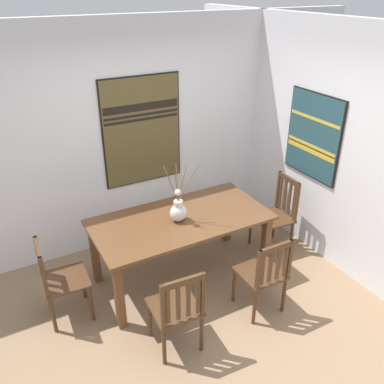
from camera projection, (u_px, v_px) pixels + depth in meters
The scene contains 11 objects.
ground_plane at pixel (207, 324), 4.04m from camera, with size 6.40×6.40×0.03m, color #8E7051.
wall_back at pixel (129, 137), 4.85m from camera, with size 6.40×0.12×2.70m, color silver.
wall_side at pixel (364, 162), 4.20m from camera, with size 0.12×6.40×2.70m, color silver.
dining_table at pixel (181, 227), 4.36m from camera, with size 1.87×0.95×0.77m.
centerpiece_vase at pixel (178, 210), 4.21m from camera, with size 0.30×0.26×0.67m.
chair_0 at pixel (264, 273), 3.99m from camera, with size 0.42×0.42×0.88m.
chair_1 at pixel (277, 213), 4.97m from camera, with size 0.45×0.45×0.95m.
chair_2 at pixel (177, 308), 3.56m from camera, with size 0.45×0.45×0.89m.
chair_3 at pixel (60, 279), 3.92m from camera, with size 0.44×0.44×0.88m.
painting_on_back_wall at pixel (142, 131), 4.83m from camera, with size 0.98×0.05×1.30m.
painting_on_side_wall at pixel (314, 136), 4.66m from camera, with size 0.05×0.81×0.99m.
Camera 1 is at (-1.56, -2.54, 3.01)m, focal length 38.21 mm.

